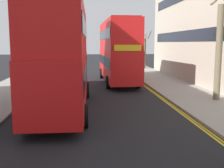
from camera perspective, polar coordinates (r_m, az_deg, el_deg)
name	(u,v)px	position (r m, az deg, el deg)	size (l,w,h in m)	color
sidewalk_right	(196,98)	(19.21, 16.72, -2.70)	(4.00, 80.00, 0.14)	gray
kerb_line_outer	(174,106)	(16.67, 12.55, -4.44)	(0.10, 56.00, 0.01)	yellow
kerb_line_inner	(171,106)	(16.63, 12.02, -4.46)	(0.10, 56.00, 0.01)	yellow
double_decker_bus_away	(62,55)	(15.28, -10.17, 5.94)	(2.92, 10.84, 5.64)	red
double_decker_bus_oncoming	(118,50)	(25.65, 1.17, 7.00)	(2.99, 10.86, 5.64)	red
street_tree_near	(219,50)	(18.31, 20.97, 6.50)	(1.57, 1.66, 6.85)	#6B6047
street_tree_mid	(144,51)	(39.76, 6.60, 6.64)	(1.79, 1.72, 5.25)	#6B6047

